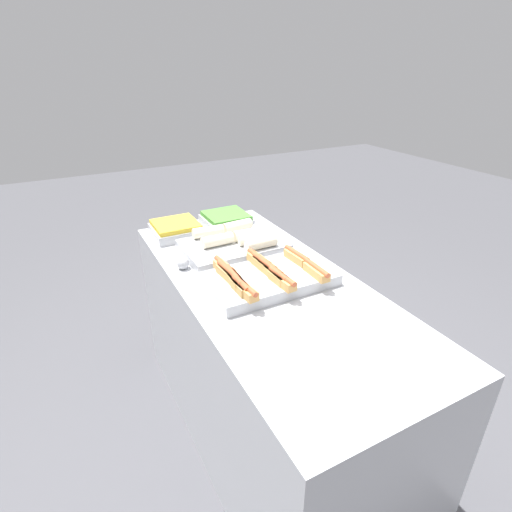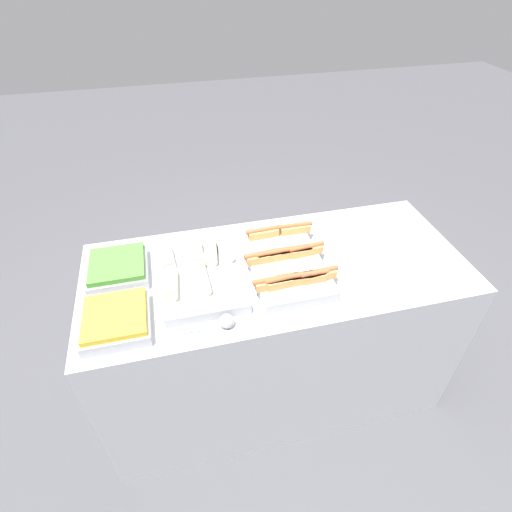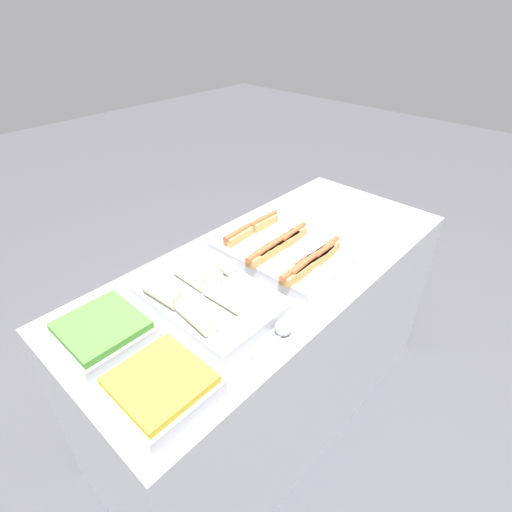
% 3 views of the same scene
% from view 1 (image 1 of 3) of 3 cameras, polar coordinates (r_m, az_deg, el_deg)
% --- Properties ---
extents(ground_plane, '(12.00, 12.00, 0.00)m').
position_cam_1_polar(ground_plane, '(2.33, 1.19, -23.28)').
color(ground_plane, '#4C4C51').
extents(counter, '(1.70, 0.73, 0.90)m').
position_cam_1_polar(counter, '(2.00, 1.31, -14.86)').
color(counter, '#B7BABF').
rests_on(counter, ground_plane).
extents(tray_hotdogs, '(0.36, 0.54, 0.10)m').
position_cam_1_polar(tray_hotdogs, '(1.69, 1.61, -3.00)').
color(tray_hotdogs, '#B7BABF').
rests_on(tray_hotdogs, counter).
extents(tray_wraps, '(0.33, 0.50, 0.11)m').
position_cam_1_polar(tray_wraps, '(2.00, -3.08, 1.74)').
color(tray_wraps, '#B7BABF').
rests_on(tray_wraps, counter).
extents(tray_side_front, '(0.25, 0.25, 0.07)m').
position_cam_1_polar(tray_side_front, '(2.23, -11.36, 3.81)').
color(tray_side_front, '#B7BABF').
rests_on(tray_side_front, counter).
extents(tray_side_back, '(0.25, 0.25, 0.07)m').
position_cam_1_polar(tray_side_back, '(2.32, -4.28, 5.17)').
color(tray_side_back, '#B7BABF').
rests_on(tray_side_back, counter).
extents(serving_spoon_near, '(0.21, 0.06, 0.06)m').
position_cam_1_polar(serving_spoon_near, '(1.87, -10.48, -1.00)').
color(serving_spoon_near, '#B2B5BA').
rests_on(serving_spoon_near, counter).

